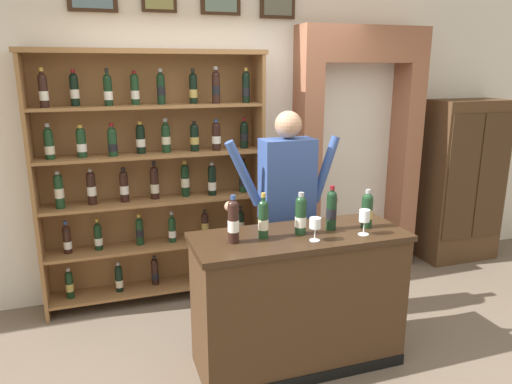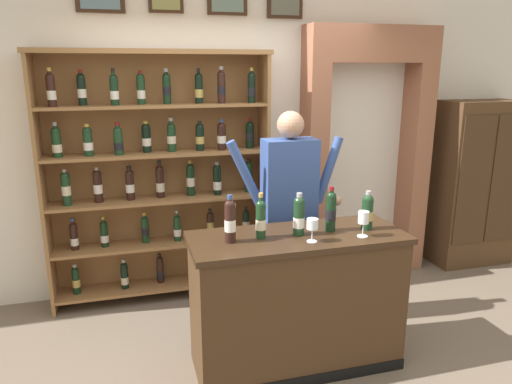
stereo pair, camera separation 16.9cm
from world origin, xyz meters
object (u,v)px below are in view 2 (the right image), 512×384
tasting_counter (296,301)px  tasting_bottle_grappa (230,220)px  wine_glass_center (363,219)px  tasting_bottle_prosecco (331,210)px  wine_glass_left (312,225)px  tasting_bottle_chianti (299,215)px  tasting_bottle_vin_santo (367,211)px  wine_shelf (159,170)px  shopkeeper (289,197)px  side_cabinet (474,183)px  tasting_bottle_bianco (261,219)px

tasting_counter → tasting_bottle_grappa: (-0.47, -0.01, 0.64)m
tasting_bottle_grappa → wine_glass_center: tasting_bottle_grappa is taller
tasting_bottle_prosecco → wine_glass_left: bearing=-140.2°
tasting_bottle_chianti → tasting_bottle_vin_santo: 0.50m
wine_shelf → tasting_bottle_vin_santo: size_ratio=8.06×
tasting_bottle_grappa → shopkeeper: bearing=43.7°
wine_shelf → shopkeeper: size_ratio=1.26×
side_cabinet → tasting_bottle_prosecco: size_ratio=5.58×
wine_shelf → shopkeeper: bearing=-39.9°
tasting_bottle_bianco → tasting_bottle_chianti: bearing=-2.3°
tasting_counter → wine_glass_left: bearing=-74.1°
wine_shelf → tasting_counter: size_ratio=1.51×
tasting_bottle_prosecco → shopkeeper: bearing=101.4°
tasting_bottle_bianco → tasting_bottle_vin_santo: size_ratio=1.12×
wine_glass_center → wine_glass_left: bearing=-179.9°
side_cabinet → tasting_counter: 2.82m
tasting_counter → tasting_bottle_bianco: (-0.26, 0.01, 0.62)m
tasting_bottle_chianti → wine_glass_left: bearing=-75.7°
side_cabinet → tasting_bottle_prosecco: (-2.23, -1.27, 0.25)m
tasting_bottle_vin_santo → wine_glass_left: 0.48m
tasting_bottle_bianco → wine_glass_center: size_ratio=1.76×
shopkeeper → tasting_counter: bearing=-103.3°
wine_shelf → wine_glass_left: (0.85, -1.50, -0.10)m
wine_glass_left → tasting_bottle_vin_santo: bearing=15.8°
tasting_bottle_grappa → wine_glass_center: bearing=-8.9°
wine_glass_left → tasting_bottle_chianti: bearing=104.3°
side_cabinet → tasting_bottle_bianco: side_cabinet is taller
side_cabinet → tasting_bottle_bianco: 3.03m
tasting_bottle_grappa → side_cabinet: bearing=23.8°
tasting_bottle_bianco → wine_glass_center: tasting_bottle_bianco is taller
tasting_counter → tasting_bottle_vin_santo: size_ratio=5.35×
side_cabinet → tasting_bottle_chianti: size_ratio=5.99×
tasting_bottle_prosecco → wine_glass_left: size_ratio=2.01×
tasting_counter → tasting_bottle_grappa: bearing=-179.0°
wine_shelf → tasting_bottle_chianti: 1.58m
wine_shelf → shopkeeper: (0.94, -0.79, -0.11)m
tasting_bottle_bianco → tasting_bottle_prosecco: (0.50, 0.01, 0.01)m
tasting_bottle_bianco → side_cabinet: bearing=25.0°
wine_glass_center → tasting_bottle_vin_santo: bearing=53.0°
tasting_counter → tasting_bottle_prosecco: (0.24, 0.02, 0.63)m
tasting_counter → wine_shelf: bearing=120.8°
tasting_bottle_prosecco → wine_shelf: bearing=128.3°
tasting_bottle_grappa → tasting_bottle_bianco: bearing=5.5°
tasting_bottle_grappa → wine_glass_left: tasting_bottle_grappa is taller
tasting_bottle_prosecco → tasting_bottle_vin_santo: tasting_bottle_prosecco is taller
tasting_counter → shopkeeper: bearing=76.7°
shopkeeper → wine_glass_left: shopkeeper is taller
wine_shelf → tasting_bottle_vin_santo: (1.31, -1.37, -0.08)m
shopkeeper → tasting_bottle_grappa: shopkeeper is taller
shopkeeper → tasting_bottle_grappa: 0.83m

